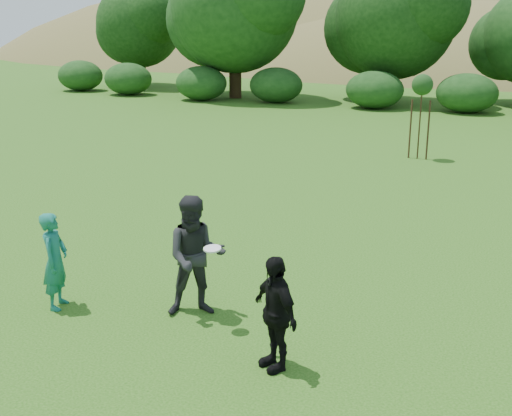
{
  "coord_description": "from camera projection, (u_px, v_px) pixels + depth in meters",
  "views": [
    {
      "loc": [
        5.16,
        -7.65,
        4.6
      ],
      "look_at": [
        0.0,
        3.0,
        1.1
      ],
      "focal_mm": 45.0,
      "sensor_mm": 36.0,
      "label": 1
    }
  ],
  "objects": [
    {
      "name": "ground",
      "position": [
        173.0,
        324.0,
        10.06
      ],
      "size": [
        120.0,
        120.0,
        0.0
      ],
      "primitive_type": "plane",
      "color": "#19470C",
      "rests_on": "ground"
    },
    {
      "name": "player_teal",
      "position": [
        55.0,
        261.0,
        10.44
      ],
      "size": [
        0.57,
        0.69,
        1.63
      ],
      "primitive_type": "imported",
      "rotation": [
        0.0,
        0.0,
        1.93
      ],
      "color": "#186C5B",
      "rests_on": "ground"
    },
    {
      "name": "player_grey",
      "position": [
        196.0,
        256.0,
        10.15
      ],
      "size": [
        1.21,
        1.15,
        1.97
      ],
      "primitive_type": "imported",
      "rotation": [
        0.0,
        0.0,
        0.58
      ],
      "color": "#242426",
      "rests_on": "ground"
    },
    {
      "name": "player_black",
      "position": [
        275.0,
        313.0,
        8.59
      ],
      "size": [
        1.01,
        0.86,
        1.62
      ],
      "primitive_type": "imported",
      "rotation": [
        0.0,
        0.0,
        -0.6
      ],
      "color": "black",
      "rests_on": "ground"
    },
    {
      "name": "frisbee",
      "position": [
        212.0,
        249.0,
        9.61
      ],
      "size": [
        0.27,
        0.27,
        0.05
      ],
      "color": "white",
      "rests_on": "ground"
    },
    {
      "name": "sapling",
      "position": [
        422.0,
        87.0,
        21.26
      ],
      "size": [
        0.7,
        0.7,
        2.85
      ],
      "color": "#3C2617",
      "rests_on": "ground"
    },
    {
      "name": "hillside",
      "position": [
        502.0,
        171.0,
        72.77
      ],
      "size": [
        150.0,
        72.0,
        52.0
      ],
      "color": "olive",
      "rests_on": "ground"
    }
  ]
}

